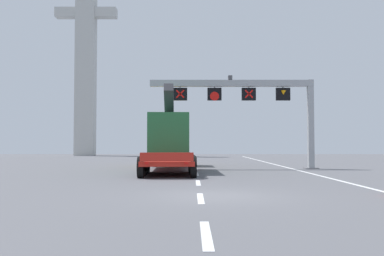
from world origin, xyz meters
The scene contains 6 objects.
ground centered at (0.00, 0.00, 0.00)m, with size 112.00×112.00×0.00m, color #5B5B60.
lane_markings centered at (-0.53, 20.44, 0.01)m, with size 0.20×55.49×0.01m.
edge_line_right centered at (6.20, 12.00, 0.01)m, with size 0.20×63.00×0.01m, color silver.
overhead_lane_gantry centered at (3.41, 14.97, 5.07)m, with size 11.71×0.90×6.54m.
heavy_haul_truck_red centered at (-2.31, 14.67, 1.99)m, with size 3.40×14.13×5.30m.
bridge_pylon_distant centered at (-16.47, 46.79, 17.42)m, with size 9.00×2.00×34.06m.
Camera 1 is at (-0.80, -14.10, 1.76)m, focal length 38.93 mm.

